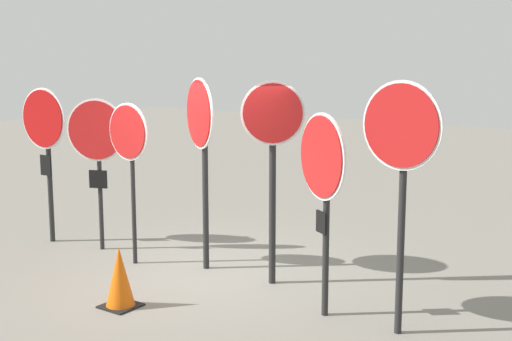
{
  "coord_description": "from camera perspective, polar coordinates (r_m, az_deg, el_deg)",
  "views": [
    {
      "loc": [
        5.93,
        -6.9,
        2.94
      ],
      "look_at": [
        0.91,
        0.0,
        1.48
      ],
      "focal_mm": 50.0,
      "sensor_mm": 36.0,
      "label": 1
    }
  ],
  "objects": [
    {
      "name": "stop_sign_0",
      "position": [
        11.19,
        -16.55,
        2.94
      ],
      "size": [
        0.92,
        0.15,
        2.37
      ],
      "rotation": [
        0.0,
        0.0,
        0.05
      ],
      "color": "black",
      "rests_on": "ground"
    },
    {
      "name": "stop_sign_1",
      "position": [
        10.54,
        -12.62,
        2.29
      ],
      "size": [
        0.84,
        0.39,
        2.24
      ],
      "rotation": [
        0.0,
        0.0,
        0.41
      ],
      "color": "black",
      "rests_on": "ground"
    },
    {
      "name": "stop_sign_2",
      "position": [
        9.75,
        -10.13,
        2.05
      ],
      "size": [
        0.78,
        0.14,
        2.23
      ],
      "rotation": [
        0.0,
        0.0,
        -0.08
      ],
      "color": "black",
      "rests_on": "ground"
    },
    {
      "name": "stop_sign_6",
      "position": [
        7.26,
        11.55,
        1.46
      ],
      "size": [
        0.9,
        0.18,
        2.64
      ],
      "rotation": [
        0.0,
        0.0,
        -0.11
      ],
      "color": "black",
      "rests_on": "ground"
    },
    {
      "name": "stop_sign_4",
      "position": [
        8.73,
        1.34,
        2.18
      ],
      "size": [
        0.66,
        0.47,
        2.56
      ],
      "rotation": [
        0.0,
        0.0,
        0.61
      ],
      "color": "black",
      "rests_on": "ground"
    },
    {
      "name": "ground_plane",
      "position": [
        9.57,
        -4.43,
        -8.23
      ],
      "size": [
        40.0,
        40.0,
        0.0
      ],
      "primitive_type": "plane",
      "color": "gray"
    },
    {
      "name": "stop_sign_5",
      "position": [
        7.71,
        5.35,
        -0.21
      ],
      "size": [
        0.84,
        0.5,
        2.27
      ],
      "rotation": [
        0.0,
        0.0,
        -0.52
      ],
      "color": "black",
      "rests_on": "ground"
    },
    {
      "name": "stop_sign_3",
      "position": [
        9.39,
        -4.43,
        3.03
      ],
      "size": [
        0.82,
        0.48,
        2.58
      ],
      "rotation": [
        0.0,
        0.0,
        -0.52
      ],
      "color": "black",
      "rests_on": "ground"
    },
    {
      "name": "traffic_cone_0",
      "position": [
        8.41,
        -10.85,
        -8.4
      ],
      "size": [
        0.4,
        0.4,
        0.71
      ],
      "color": "black",
      "rests_on": "ground"
    }
  ]
}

